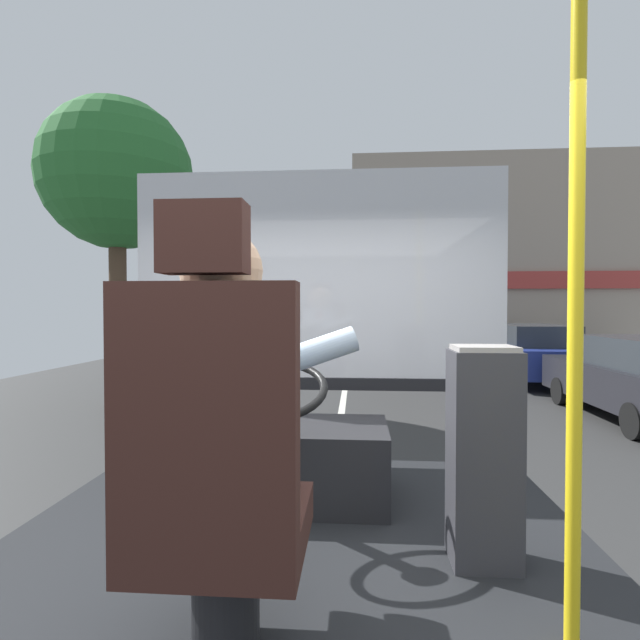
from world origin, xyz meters
TOP-DOWN VIEW (x-y plane):
  - ground at (0.00, 8.80)m, footprint 18.00×44.00m
  - driver_seat at (-0.12, -0.34)m, footprint 0.48×0.48m
  - bus_driver at (-0.12, -0.23)m, footprint 0.81×0.61m
  - steering_console at (-0.12, 0.88)m, footprint 1.10×0.94m
  - handrail_pole at (0.91, -0.17)m, footprint 0.04×0.04m
  - fare_box at (0.77, 0.31)m, footprint 0.26×0.22m
  - windshield_panel at (0.00, 1.62)m, footprint 2.50×0.08m
  - street_tree at (-4.20, 7.12)m, footprint 2.77×2.77m
  - shop_building at (6.19, 18.77)m, footprint 12.18×6.05m
  - parked_car_blue at (4.66, 11.09)m, footprint 1.88×4.41m
  - parked_car_white at (4.78, 16.52)m, footprint 1.85×4.21m
  - parked_car_green at (5.01, 22.09)m, footprint 1.82×4.37m

SIDE VIEW (x-z plane):
  - ground at x=0.00m, z-range -0.05..0.00m
  - parked_car_white at x=4.78m, z-range 0.02..1.35m
  - parked_car_green at x=5.01m, z-range 0.02..1.36m
  - parked_car_blue at x=4.66m, z-range 0.02..1.46m
  - steering_console at x=-0.12m, z-range 0.66..1.43m
  - fare_box at x=0.77m, z-range 0.82..1.69m
  - driver_seat at x=-0.12m, z-range 0.72..2.00m
  - bus_driver at x=-0.12m, z-range 1.15..1.97m
  - handrail_pole at x=0.91m, z-range 0.82..2.85m
  - windshield_panel at x=0.00m, z-range 1.13..2.61m
  - shop_building at x=6.19m, z-range 0.00..7.38m
  - street_tree at x=-4.20m, z-range 1.44..7.16m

